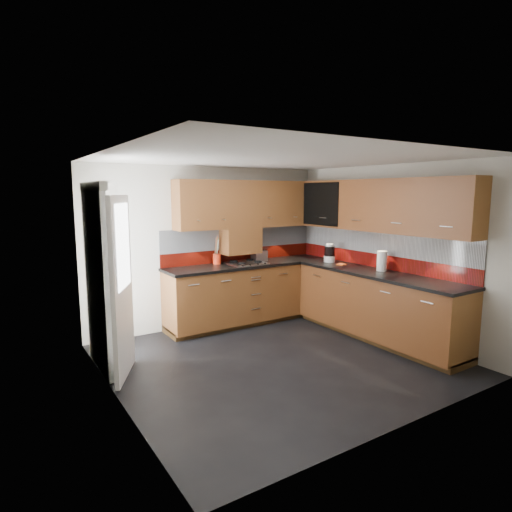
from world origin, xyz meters
TOP-DOWN VIEW (x-y plane):
  - room at (0.00, 0.00)m, footprint 4.00×3.80m
  - base_cabinets at (1.07, 0.72)m, footprint 2.70×3.20m
  - countertop at (1.05, 0.70)m, footprint 2.72×3.22m
  - backsplash at (1.28, 0.93)m, footprint 2.70×3.20m
  - upper_cabinets at (1.23, 0.78)m, footprint 2.50×3.20m
  - extractor_hood at (0.45, 1.64)m, footprint 0.60×0.33m
  - glass_cabinet at (1.71, 1.07)m, footprint 0.32×0.80m
  - back_door at (-1.78, 0.75)m, footprint 0.42×1.19m
  - gas_hob at (0.45, 1.47)m, footprint 0.56×0.50m
  - utensil_pot at (0.07, 1.70)m, footprint 0.12×0.12m
  - toaster at (0.77, 1.60)m, footprint 0.25×0.17m
  - food_processor at (1.64, 0.92)m, footprint 0.17×0.17m
  - paper_towel at (1.71, -0.06)m, footprint 0.15×0.15m
  - orange_cloth at (1.60, 0.61)m, footprint 0.15×0.14m

SIDE VIEW (x-z plane):
  - base_cabinets at x=1.07m, z-range -0.04..0.91m
  - countertop at x=1.05m, z-range 0.90..0.94m
  - orange_cloth at x=1.60m, z-range 0.94..0.95m
  - gas_hob at x=0.45m, z-range 0.93..0.98m
  - toaster at x=0.77m, z-range 0.94..1.11m
  - back_door at x=-1.78m, z-range 0.01..2.05m
  - utensil_pot at x=0.07m, z-range 0.82..1.25m
  - food_processor at x=1.64m, z-range 0.93..1.21m
  - paper_towel at x=1.71m, z-range 0.94..1.22m
  - backsplash at x=1.28m, z-range 0.94..1.48m
  - extractor_hood at x=0.45m, z-range 1.08..1.48m
  - room at x=0.00m, z-range 0.18..2.82m
  - upper_cabinets at x=1.23m, z-range 1.48..2.20m
  - glass_cabinet at x=1.71m, z-range 1.54..2.20m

